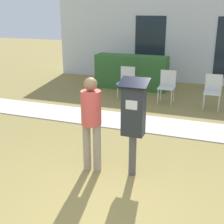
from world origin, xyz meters
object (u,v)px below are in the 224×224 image
(outdoor_chair_right, at_px, (213,89))
(parking_meter, at_px, (133,116))
(outdoor_chair_middle, at_px, (167,84))
(person_standing, at_px, (91,118))
(outdoor_chair_left, at_px, (127,79))

(outdoor_chair_right, bearing_deg, parking_meter, -122.68)
(outdoor_chair_middle, bearing_deg, outdoor_chair_right, -6.00)
(person_standing, bearing_deg, outdoor_chair_middle, 104.09)
(person_standing, distance_m, outdoor_chair_right, 4.57)
(outdoor_chair_left, bearing_deg, outdoor_chair_middle, -1.87)
(parking_meter, height_order, outdoor_chair_left, parking_meter)
(outdoor_chair_right, bearing_deg, outdoor_chair_middle, 154.68)
(person_standing, xyz_separation_m, outdoor_chair_right, (1.65, 4.24, -0.40))
(outdoor_chair_middle, bearing_deg, person_standing, -95.26)
(person_standing, height_order, outdoor_chair_right, person_standing)
(parking_meter, xyz_separation_m, person_standing, (-0.67, -0.09, -0.09))
(outdoor_chair_middle, bearing_deg, parking_meter, -86.49)
(parking_meter, height_order, outdoor_chair_middle, parking_meter)
(parking_meter, distance_m, outdoor_chair_left, 4.69)
(parking_meter, distance_m, outdoor_chair_middle, 4.32)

